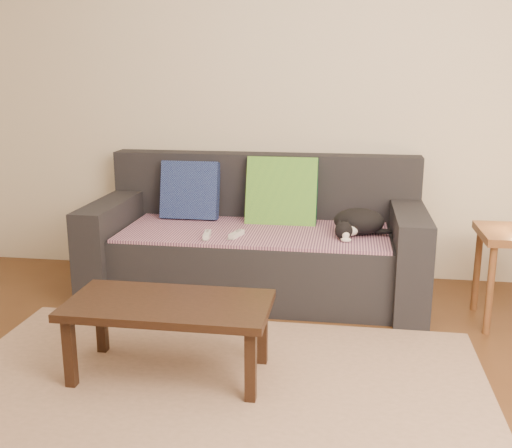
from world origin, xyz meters
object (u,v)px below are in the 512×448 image
Objects in this scene: sofa at (257,246)px; coffee_table at (169,311)px; cat at (358,222)px; wii_remote_a at (207,235)px; wii_remote_b at (237,234)px.

sofa is 1.23m from coffee_table.
coffee_table is at bearing -151.19° from cat.
wii_remote_a is at bearing 169.89° from cat.
coffee_table is (-0.23, -1.21, 0.02)m from sofa.
wii_remote_b is at bearing -83.31° from wii_remote_a.
cat is 0.92m from wii_remote_a.
sofa is at bearing -46.44° from wii_remote_a.
coffee_table is at bearing 175.10° from wii_remote_a.
wii_remote_a and wii_remote_b have the same top height.
wii_remote_a is (-0.90, -0.20, -0.06)m from cat.
wii_remote_a is 0.90m from coffee_table.
wii_remote_a is (-0.26, -0.31, 0.15)m from sofa.
wii_remote_b is (-0.09, -0.27, 0.15)m from sofa.
sofa is at bearing 79.19° from coffee_table.
cat is 2.61× the size of wii_remote_b.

